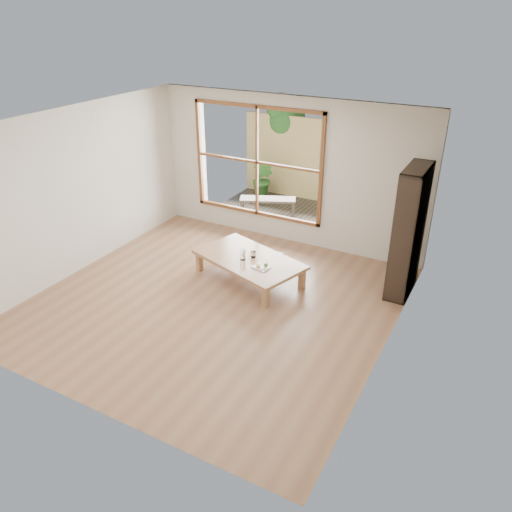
% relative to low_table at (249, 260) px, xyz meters
% --- Properties ---
extents(ground, '(5.00, 5.00, 0.00)m').
position_rel_low_table_xyz_m(ground, '(-0.11, -0.81, -0.33)').
color(ground, '#956C4A').
rests_on(ground, ground).
extents(low_table, '(1.92, 1.44, 0.37)m').
position_rel_low_table_xyz_m(low_table, '(0.00, 0.00, 0.00)').
color(low_table, '#996B4A').
rests_on(low_table, ground).
extents(floor_cushion, '(0.61, 0.61, 0.07)m').
position_rel_low_table_xyz_m(floor_cushion, '(-0.04, 0.68, -0.29)').
color(floor_cushion, beige).
rests_on(floor_cushion, ground).
extents(bookshelf, '(0.31, 0.88, 1.95)m').
position_rel_low_table_xyz_m(bookshelf, '(2.21, 0.81, 0.64)').
color(bookshelf, black).
rests_on(bookshelf, ground).
extents(glass_tall, '(0.09, 0.09, 0.16)m').
position_rel_low_table_xyz_m(glass_tall, '(-0.06, -0.09, 0.12)').
color(glass_tall, silver).
rests_on(glass_tall, low_table).
extents(glass_mid, '(0.08, 0.08, 0.11)m').
position_rel_low_table_xyz_m(glass_mid, '(0.05, 0.05, 0.10)').
color(glass_mid, silver).
rests_on(glass_mid, low_table).
extents(glass_short, '(0.06, 0.06, 0.08)m').
position_rel_low_table_xyz_m(glass_short, '(0.01, 0.09, 0.08)').
color(glass_short, silver).
rests_on(glass_short, low_table).
extents(glass_small, '(0.06, 0.06, 0.08)m').
position_rel_low_table_xyz_m(glass_small, '(-0.16, 0.10, 0.08)').
color(glass_small, silver).
rests_on(glass_small, low_table).
extents(food_tray, '(0.28, 0.23, 0.08)m').
position_rel_low_table_xyz_m(food_tray, '(0.33, -0.19, 0.06)').
color(food_tray, white).
rests_on(food_tray, low_table).
extents(deck, '(2.80, 2.00, 0.05)m').
position_rel_low_table_xyz_m(deck, '(-0.71, 2.75, -0.33)').
color(deck, '#332D25').
rests_on(deck, ground).
extents(garden_bench, '(1.17, 0.76, 0.36)m').
position_rel_low_table_xyz_m(garden_bench, '(-0.94, 2.48, -0.01)').
color(garden_bench, black).
rests_on(garden_bench, deck).
extents(bamboo_fence, '(2.80, 0.06, 1.80)m').
position_rel_low_table_xyz_m(bamboo_fence, '(-0.71, 3.75, 0.57)').
color(bamboo_fence, tan).
rests_on(bamboo_fence, ground).
extents(shrub_right, '(0.89, 0.82, 0.81)m').
position_rel_low_table_xyz_m(shrub_right, '(0.29, 3.57, 0.10)').
color(shrub_right, '#326224').
rests_on(shrub_right, deck).
extents(shrub_left, '(0.59, 0.53, 0.90)m').
position_rel_low_table_xyz_m(shrub_left, '(-1.47, 3.28, 0.14)').
color(shrub_left, '#326224').
rests_on(shrub_left, deck).
extents(garden_tree, '(1.04, 0.85, 2.22)m').
position_rel_low_table_xyz_m(garden_tree, '(-1.39, 4.05, 1.30)').
color(garden_tree, '#4C3D2D').
rests_on(garden_tree, ground).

